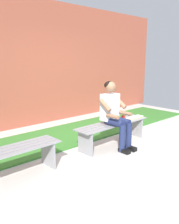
{
  "coord_description": "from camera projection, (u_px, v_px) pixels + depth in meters",
  "views": [
    {
      "loc": [
        3.27,
        2.95,
        1.63
      ],
      "look_at": [
        0.75,
        0.15,
        0.79
      ],
      "focal_mm": 37.65,
      "sensor_mm": 36.0,
      "label": 1
    }
  ],
  "objects": [
    {
      "name": "grass_strip",
      "position": [
        38.0,
        142.0,
        4.69
      ],
      "size": [
        9.0,
        1.39,
        0.03
      ],
      "primitive_type": "cube",
      "color": "#387A2D",
      "rests_on": "ground"
    },
    {
      "name": "ground_plane",
      "position": [
        114.0,
        183.0,
        3.21
      ],
      "size": [
        10.0,
        7.0,
        0.04
      ],
      "primitive_type": "cube",
      "color": "beige"
    },
    {
      "name": "person_seated",
      "position": [
        114.0,
        112.0,
        4.36
      ],
      "size": [
        0.5,
        0.69,
        1.24
      ],
      "color": "silver",
      "rests_on": "ground"
    },
    {
      "name": "brick_wall",
      "position": [
        27.0,
        64.0,
        5.72
      ],
      "size": [
        9.5,
        0.24,
        3.07
      ],
      "primitive_type": "cube",
      "color": "#9E4C38",
      "rests_on": "ground"
    },
    {
      "name": "bench_near",
      "position": [
        113.0,
        128.0,
        4.56
      ],
      "size": [
        1.71,
        0.44,
        0.44
      ],
      "rotation": [
        0.0,
        0.0,
        0.02
      ],
      "color": "gray",
      "rests_on": "ground"
    },
    {
      "name": "apple",
      "position": [
        123.0,
        117.0,
        4.83
      ],
      "size": [
        0.08,
        0.08,
        0.08
      ],
      "primitive_type": "sphere",
      "color": "red",
      "rests_on": "bench_near"
    },
    {
      "name": "book_open",
      "position": [
        135.0,
        117.0,
        4.92
      ],
      "size": [
        0.42,
        0.17,
        0.02
      ],
      "rotation": [
        0.0,
        0.0,
        0.02
      ],
      "color": "white",
      "rests_on": "bench_near"
    },
    {
      "name": "bench_far",
      "position": [
        5.0,
        158.0,
        3.16
      ],
      "size": [
        1.61,
        0.43,
        0.44
      ],
      "rotation": [
        0.0,
        0.0,
        0.02
      ],
      "color": "gray",
      "rests_on": "ground"
    }
  ]
}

